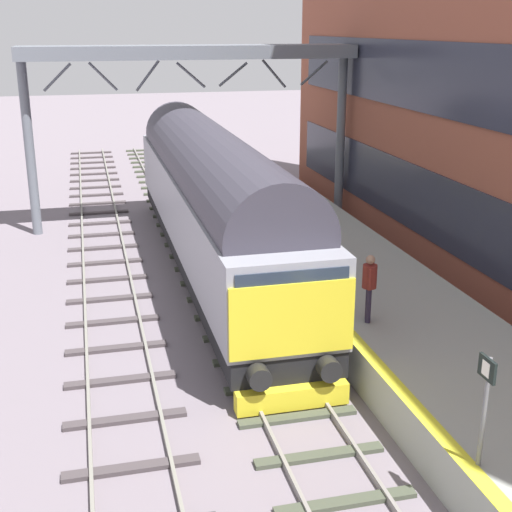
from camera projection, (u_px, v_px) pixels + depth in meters
ground_plane at (251, 336)px, 18.31m from camera, size 140.00×140.00×0.00m
track_main at (251, 334)px, 18.30m from camera, size 2.50×60.00×0.15m
track_adjacent_west at (116, 348)px, 17.52m from camera, size 2.50×60.00×0.15m
station_platform at (380, 306)px, 18.97m from camera, size 4.00×44.00×1.01m
diesel_locomotive at (212, 197)px, 22.41m from camera, size 2.74×18.38×4.68m
platform_number_sign at (485, 395)px, 10.87m from camera, size 0.10×0.44×1.89m
waiting_passenger at (369, 282)px, 16.45m from camera, size 0.44×0.48×1.64m
overhead_footbridge at (191, 63)px, 26.74m from camera, size 12.74×2.00×7.00m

